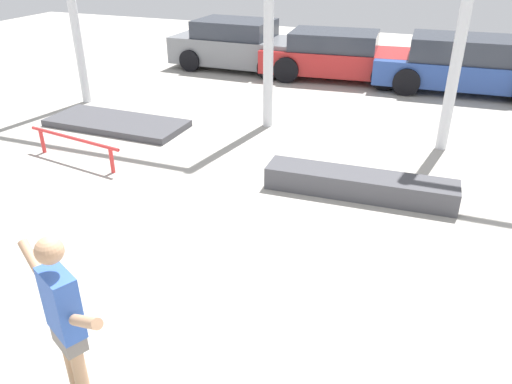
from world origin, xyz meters
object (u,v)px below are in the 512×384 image
object	(u,v)px
parked_car_red	(338,56)
grind_box	(359,184)
parked_car_grey	(239,45)
manual_pad	(117,123)
skateboarder	(64,316)
parked_car_blue	(465,65)
grind_rail	(74,143)

from	to	relation	value
parked_car_red	grind_box	bearing A→B (deg)	-79.10
parked_car_grey	parked_car_red	size ratio (longest dim) A/B	0.92
manual_pad	parked_car_red	world-z (taller)	parked_car_red
manual_pad	parked_car_grey	bearing A→B (deg)	85.60
skateboarder	manual_pad	size ratio (longest dim) A/B	0.56
parked_car_grey	parked_car_red	world-z (taller)	parked_car_grey
grind_box	parked_car_grey	bearing A→B (deg)	125.61
skateboarder	parked_car_grey	bearing A→B (deg)	132.64
skateboarder	grind_box	bearing A→B (deg)	98.37
manual_pad	parked_car_red	bearing A→B (deg)	58.32
skateboarder	manual_pad	world-z (taller)	skateboarder
grind_box	manual_pad	distance (m)	5.45
parked_car_grey	parked_car_blue	distance (m)	6.23
grind_box	manual_pad	bearing A→B (deg)	166.75
skateboarder	parked_car_red	xyz separation A→B (m)	(-0.41, 11.40, -0.31)
grind_box	parked_car_blue	size ratio (longest dim) A/B	0.63
grind_rail	parked_car_red	xyz separation A→B (m)	(2.95, 7.29, 0.26)
parked_car_grey	manual_pad	bearing A→B (deg)	-93.51
grind_box	parked_car_red	bearing A→B (deg)	105.87
grind_box	manual_pad	xyz separation A→B (m)	(-5.30, 1.25, -0.11)
grind_box	parked_car_grey	xyz separation A→B (m)	(-4.87, 6.81, 0.49)
grind_box	parked_car_blue	xyz separation A→B (m)	(1.35, 6.66, 0.48)
parked_car_grey	parked_car_blue	world-z (taller)	parked_car_grey
skateboarder	parked_car_grey	world-z (taller)	skateboarder
grind_rail	parked_car_red	world-z (taller)	parked_car_red
grind_rail	parked_car_grey	xyz separation A→B (m)	(-0.01, 7.36, 0.31)
manual_pad	grind_rail	bearing A→B (deg)	-76.34
manual_pad	grind_rail	world-z (taller)	grind_rail
parked_car_grey	parked_car_blue	xyz separation A→B (m)	(6.23, -0.14, -0.02)
skateboarder	manual_pad	xyz separation A→B (m)	(-3.80, 5.91, -0.86)
grind_rail	grind_box	bearing A→B (deg)	6.51
parked_car_grey	grind_rail	bearing A→B (deg)	-89.02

